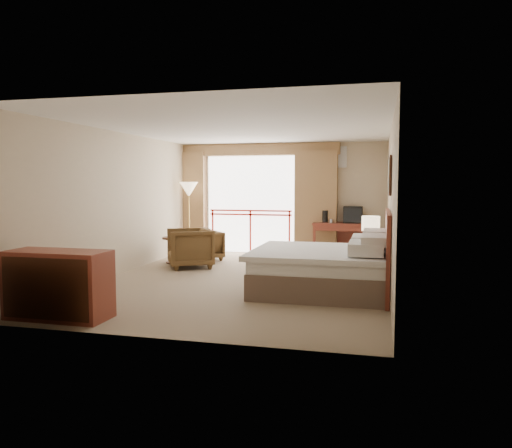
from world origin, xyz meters
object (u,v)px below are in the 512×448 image
(side_table, at_px, (174,245))
(floor_lamp, at_px, (189,192))
(wastebasket, at_px, (319,254))
(dresser, at_px, (58,285))
(nightstand, at_px, (370,264))
(table_lamp, at_px, (371,224))
(desk, at_px, (340,230))
(armchair_near, at_px, (190,267))
(tv, at_px, (353,215))
(armchair_far, at_px, (205,260))
(bed, at_px, (325,268))

(side_table, height_order, floor_lamp, floor_lamp)
(wastebasket, bearing_deg, dresser, -116.00)
(nightstand, distance_m, table_lamp, 0.72)
(table_lamp, distance_m, floor_lamp, 4.95)
(desk, distance_m, armchair_near, 3.72)
(wastebasket, bearing_deg, nightstand, -58.82)
(nightstand, bearing_deg, tv, 100.59)
(armchair_far, distance_m, armchair_near, 1.03)
(nightstand, height_order, tv, tv)
(armchair_near, bearing_deg, desk, 99.47)
(tv, distance_m, floor_lamp, 3.99)
(armchair_far, xyz_separation_m, armchair_near, (0.05, -1.03, 0.00))
(bed, xyz_separation_m, wastebasket, (-0.45, 3.08, -0.22))
(side_table, height_order, dresser, dresser)
(table_lamp, distance_m, side_table, 4.27)
(nightstand, bearing_deg, armchair_far, 159.53)
(desk, height_order, armchair_far, desk)
(bed, distance_m, desk, 3.88)
(wastebasket, distance_m, armchair_near, 2.90)
(nightstand, xyz_separation_m, wastebasket, (-1.13, 1.88, -0.12))
(wastebasket, bearing_deg, side_table, -160.98)
(table_lamp, relative_size, side_table, 1.01)
(bed, relative_size, desk, 1.72)
(dresser, bearing_deg, wastebasket, 60.84)
(floor_lamp, bearing_deg, bed, -43.34)
(floor_lamp, bearing_deg, dresser, -84.59)
(tv, distance_m, armchair_near, 3.99)
(desk, relative_size, side_table, 2.18)
(tv, bearing_deg, wastebasket, -150.36)
(desk, distance_m, floor_lamp, 3.77)
(wastebasket, xyz_separation_m, armchair_near, (-2.49, -1.47, -0.15))
(floor_lamp, bearing_deg, nightstand, -27.58)
(table_lamp, xyz_separation_m, tv, (-0.45, 2.56, 0.00))
(tv, relative_size, dresser, 0.33)
(bed, distance_m, armchair_near, 3.37)
(nightstand, relative_size, dresser, 0.42)
(bed, distance_m, wastebasket, 3.12)
(table_lamp, relative_size, armchair_far, 0.79)
(armchair_near, bearing_deg, table_lamp, 55.63)
(wastebasket, xyz_separation_m, armchair_far, (-2.54, -0.44, -0.15))
(desk, xyz_separation_m, armchair_far, (-2.93, -1.24, -0.63))
(desk, bearing_deg, bed, -89.23)
(bed, height_order, floor_lamp, floor_lamp)
(dresser, bearing_deg, side_table, 91.03)
(wastebasket, bearing_deg, armchair_far, -170.13)
(tv, height_order, floor_lamp, floor_lamp)
(wastebasket, xyz_separation_m, floor_lamp, (-3.25, 0.42, 1.36))
(armchair_near, height_order, floor_lamp, floor_lamp)
(nightstand, relative_size, floor_lamp, 0.31)
(bed, distance_m, tv, 3.87)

